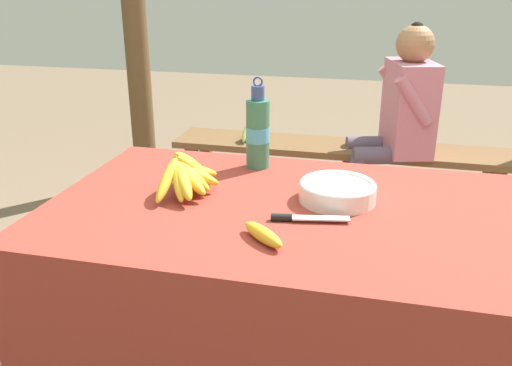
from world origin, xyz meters
name	(u,v)px	position (x,y,z in m)	size (l,w,h in m)	color
market_counter	(313,321)	(0.00, 0.00, 0.36)	(1.49, 0.82, 0.72)	maroon
banana_bunch_ripe	(186,173)	(-0.39, 0.03, 0.78)	(0.16, 0.28, 0.13)	#4C381E
serving_bowl	(337,191)	(0.04, 0.07, 0.75)	(0.21, 0.21, 0.06)	white
water_bottle	(258,132)	(-0.24, 0.30, 0.84)	(0.08, 0.08, 0.30)	#337556
loose_banana_front	(263,234)	(-0.10, -0.22, 0.74)	(0.13, 0.13, 0.04)	gold
knife	(298,218)	(-0.04, -0.09, 0.73)	(0.20, 0.06, 0.02)	#BCBCC1
wooden_bench	(338,157)	(-0.07, 1.49, 0.38)	(1.80, 0.32, 0.45)	brown
seated_vendor	(398,116)	(0.22, 1.44, 0.64)	(0.46, 0.43, 1.11)	#564C60
banana_bunch_green	(254,130)	(-0.54, 1.49, 0.51)	(0.15, 0.26, 0.11)	#4C381E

